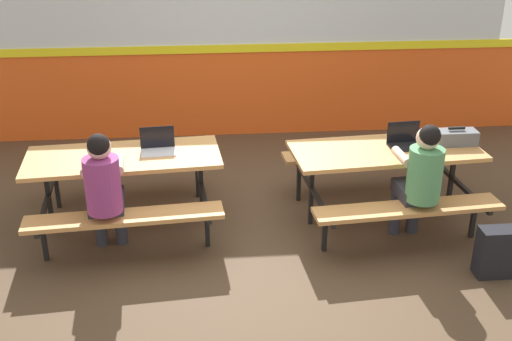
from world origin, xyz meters
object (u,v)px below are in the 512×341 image
Objects in this scene: laptop_silver at (158,147)px; laptop_dark at (405,141)px; student_nearer at (104,186)px; backpack_dark at (495,252)px; picnic_table_left at (124,172)px; student_further at (420,175)px; toolbox_grey at (455,137)px; picnic_table_right at (384,165)px.

laptop_silver is 2.35m from laptop_dark.
student_nearer is 3.34m from backpack_dark.
laptop_silver is (0.32, 0.06, 0.21)m from picnic_table_left.
toolbox_grey is at bearing 48.53° from student_further.
student_further reaches higher than laptop_silver.
student_further is at bearing -73.65° from picnic_table_right.
student_nearer is 1.00× the size of student_further.
student_nearer is at bearing -168.69° from picnic_table_right.
picnic_table_left is 3.36m from backpack_dark.
student_further is (2.63, -0.60, 0.13)m from picnic_table_left.
student_nearer reaches higher than laptop_dark.
picnic_table_right is 5.46× the size of laptop_dark.
toolbox_grey is at bearing 9.94° from student_nearer.
picnic_table_right is 4.60× the size of toolbox_grey.
picnic_table_left is 0.39m from laptop_silver.
student_further is 0.81m from toolbox_grey.
picnic_table_left is 5.46× the size of laptop_dark.
picnic_table_right is at bearing -1.23° from picnic_table_left.
laptop_dark is 0.84× the size of toolbox_grey.
student_further reaches higher than picnic_table_left.
picnic_table_left is 2.47m from picnic_table_right.
laptop_silver is at bearing 163.98° from student_further.
backpack_dark is at bearing -66.72° from laptop_dark.
picnic_table_left is at bearing -179.92° from toolbox_grey.
student_nearer is at bearing -100.40° from picnic_table_left.
picnic_table_left is 4.19× the size of backpack_dark.
student_nearer is 3.32m from toolbox_grey.
laptop_silver is (-2.31, 0.66, 0.08)m from student_further.
picnic_table_left is at bearing 167.17° from student_further.
student_nearer is 3.58× the size of laptop_silver.
toolbox_grey is at bearing 0.41° from laptop_dark.
student_nearer is at bearing -168.41° from laptop_dark.
backpack_dark is at bearing -44.90° from student_further.
backpack_dark is at bearing -19.54° from picnic_table_left.
laptop_silver is (-2.15, 0.12, 0.21)m from picnic_table_right.
laptop_dark is at bearing -1.54° from laptop_silver.
laptop_silver is at bearing 176.87° from picnic_table_right.
laptop_dark reaches higher than backpack_dark.
student_nearer is 3.58× the size of laptop_dark.
backpack_dark is (2.83, -1.18, -0.57)m from laptop_silver.
toolbox_grey is 1.27m from backpack_dark.
toolbox_grey is at bearing 0.08° from picnic_table_left.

